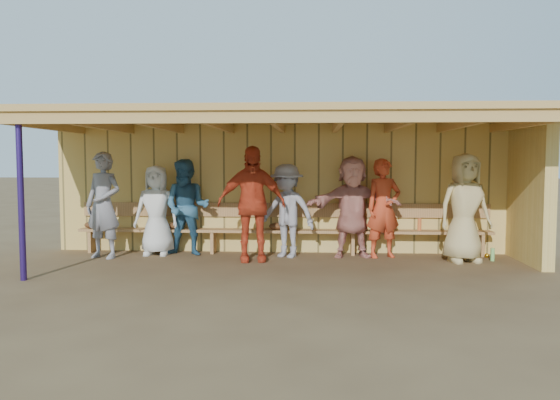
% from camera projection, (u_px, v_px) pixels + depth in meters
% --- Properties ---
extents(ground, '(90.00, 90.00, 0.00)m').
position_uv_depth(ground, '(279.00, 265.00, 9.04)').
color(ground, brown).
rests_on(ground, ground).
extents(player_a, '(0.79, 0.63, 1.88)m').
position_uv_depth(player_a, '(103.00, 205.00, 9.60)').
color(player_a, gray).
rests_on(player_a, ground).
extents(player_b, '(0.81, 0.53, 1.64)m').
position_uv_depth(player_b, '(157.00, 210.00, 9.92)').
color(player_b, silver).
rests_on(player_b, ground).
extents(player_c, '(0.91, 0.74, 1.75)m').
position_uv_depth(player_c, '(187.00, 207.00, 9.88)').
color(player_c, '#306284').
rests_on(player_c, ground).
extents(player_d, '(1.22, 0.66, 1.97)m').
position_uv_depth(player_d, '(251.00, 204.00, 9.31)').
color(player_d, red).
rests_on(player_d, ground).
extents(player_e, '(1.23, 1.01, 1.66)m').
position_uv_depth(player_e, '(287.00, 211.00, 9.70)').
color(player_e, '#96959D').
rests_on(player_e, ground).
extents(player_f, '(1.72, 0.68, 1.81)m').
position_uv_depth(player_f, '(352.00, 207.00, 9.70)').
color(player_f, tan).
rests_on(player_f, ground).
extents(player_g, '(0.74, 0.60, 1.76)m').
position_uv_depth(player_g, '(383.00, 208.00, 9.67)').
color(player_g, '#C94020').
rests_on(player_g, ground).
extents(player_h, '(1.01, 0.78, 1.85)m').
position_uv_depth(player_h, '(465.00, 208.00, 9.22)').
color(player_h, tan).
rests_on(player_h, ground).
extents(dugout_structure, '(8.80, 3.20, 2.50)m').
position_uv_depth(dugout_structure, '(303.00, 162.00, 9.57)').
color(dugout_structure, '#E2BD60').
rests_on(dugout_structure, ground).
extents(bench, '(7.60, 0.34, 0.93)m').
position_uv_depth(bench, '(282.00, 225.00, 10.11)').
color(bench, tan).
rests_on(bench, ground).
extents(dugout_equipment, '(7.41, 0.62, 0.80)m').
position_uv_depth(dugout_equipment, '(230.00, 228.00, 10.04)').
color(dugout_equipment, orange).
rests_on(dugout_equipment, ground).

